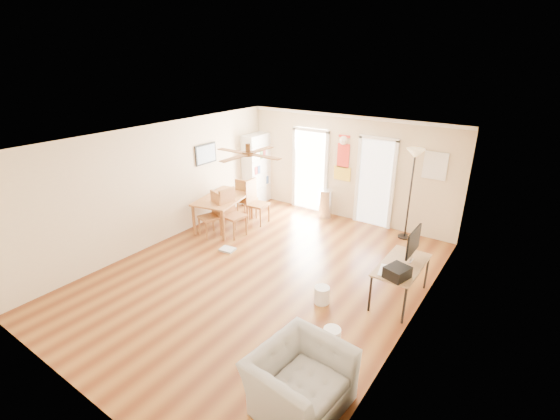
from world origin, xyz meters
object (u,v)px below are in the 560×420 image
Objects in this scene: dining_chair_right_b at (234,214)px; computer_desk at (400,282)px; dining_chair_right_a at (258,202)px; printer at (397,272)px; armchair at (300,380)px; bookshelf at (257,169)px; trash_can at (325,204)px; wastebasket_a at (322,295)px; torchiere_lamp at (410,195)px; dining_table at (224,212)px; dining_chair_near at (209,215)px; wastebasket_b at (332,337)px; dining_chair_far at (247,198)px.

computer_desk is (3.98, -0.31, -0.20)m from dining_chair_right_b.
dining_chair_right_b is at bearing 175.68° from dining_chair_right_a.
armchair is at bearing -80.97° from printer.
computer_desk is at bearing 1.01° from armchair.
bookshelf reaches higher than dining_chair_right_b.
printer is 2.40m from armchair.
trash_can reaches higher than wastebasket_a.
printer is (0.77, -2.92, -0.26)m from torchiere_lamp.
armchair is (4.30, -3.38, -0.01)m from dining_table.
dining_chair_near is 3.45× the size of wastebasket_b.
computer_desk is at bearing -74.05° from torchiere_lamp.
computer_desk is 4.34× the size of wastebasket_b.
wastebasket_b is at bearing -59.99° from trash_can.
printer is at bearing -45.72° from trash_can.
trash_can is 4.81m from wastebasket_b.
dining_chair_right_a is at bearing 48.78° from armchair.
dining_chair_right_a is at bearing 5.89° from dining_chair_right_b.
trash_can is at bearing 74.19° from dining_chair_near.
dining_chair_right_b reaches higher than dining_chair_far.
dining_table is at bearing 76.08° from dining_chair_far.
printer reaches higher than dining_table.
dining_chair_right_b is 2.47m from trash_can.
bookshelf is at bearing 34.54° from dining_chair_right_a.
bookshelf is at bearing 166.77° from printer.
trash_can is 0.65× the size of armchair.
dining_chair_near reaches higher than dining_table.
dining_chair_right_b reaches higher than computer_desk.
wastebasket_a is 0.27× the size of armchair.
bookshelf is 1.93m from dining_table.
torchiere_lamp is 5.33m from armchair.
armchair is (4.23, -4.18, -0.15)m from dining_chair_far.
dining_table is 0.86m from dining_chair_right_a.
torchiere_lamp reaches higher than wastebasket_b.
dining_chair_far is at bearing 174.36° from printer.
printer is (0.07, -0.46, 0.43)m from computer_desk.
dining_chair_right_b is 3.01× the size of printer.
dining_chair_right_a is at bearing -159.03° from torchiere_lamp.
dining_table is at bearing -132.43° from trash_can.
wastebasket_a is (3.44, -2.22, -0.36)m from dining_chair_far.
dining_chair_near is at bearing -123.65° from trash_can.
dining_chair_right_a is 0.96× the size of armchair.
dining_chair_right_b is 3.95m from torchiere_lamp.
dining_table is 3.79m from wastebasket_a.
armchair is (-0.30, -2.35, -0.41)m from printer.
torchiere_lamp is 3.03m from printer.
dining_chair_far is 1.39× the size of trash_can.
dining_chair_near is at bearing -179.84° from computer_desk.
dining_chair_right_a is 3.62m from wastebasket_a.
dining_chair_near is 4.54m from printer.
wastebasket_b is (3.59, -2.00, -0.39)m from dining_chair_right_b.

